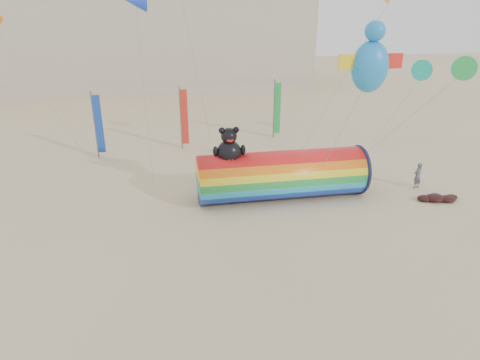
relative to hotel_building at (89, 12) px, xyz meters
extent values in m
plane|color=#CCB58C|center=(12.00, -45.95, -10.31)|extent=(160.00, 160.00, 0.00)
cube|color=#B7AD99|center=(0.00, 0.05, -0.31)|extent=(60.00, 15.00, 20.00)
cube|color=#28303D|center=(0.00, -7.51, 0.19)|extent=(59.50, 0.12, 17.00)
cylinder|color=red|center=(15.57, -41.93, -8.82)|extent=(10.23, 2.98, 2.98)
torus|color=#0F1438|center=(20.58, -41.93, -8.82)|extent=(0.20, 3.13, 3.13)
cylinder|color=black|center=(20.70, -41.93, -8.82)|extent=(0.05, 2.95, 2.95)
ellipsoid|color=black|center=(12.33, -41.93, -7.20)|extent=(1.46, 1.30, 1.53)
ellipsoid|color=#F4A219|center=(12.33, -42.40, -7.29)|extent=(0.75, 0.33, 0.66)
sphere|color=black|center=(12.33, -41.93, -6.18)|extent=(0.94, 0.94, 0.94)
sphere|color=black|center=(11.92, -41.93, -5.84)|extent=(0.37, 0.37, 0.37)
sphere|color=black|center=(12.74, -41.93, -5.84)|extent=(0.37, 0.37, 0.37)
ellipsoid|color=red|center=(12.33, -42.32, -6.31)|extent=(0.41, 0.15, 0.26)
ellipsoid|color=black|center=(11.52, -42.02, -7.03)|extent=(0.31, 0.31, 0.61)
ellipsoid|color=black|center=(13.14, -42.02, -7.03)|extent=(0.31, 0.31, 0.61)
imported|color=#4F4F55|center=(24.65, -42.13, -9.45)|extent=(0.74, 0.61, 1.72)
ellipsoid|color=#380E0A|center=(24.66, -44.21, -10.11)|extent=(1.17, 0.99, 0.41)
ellipsoid|color=#380E0A|center=(25.36, -44.41, -10.14)|extent=(0.99, 0.84, 0.34)
ellipsoid|color=#380E0A|center=(24.06, -44.06, -10.15)|extent=(0.91, 0.77, 0.32)
ellipsoid|color=#380E0A|center=(24.96, -43.81, -10.18)|extent=(0.78, 0.66, 0.27)
ellipsoid|color=#380E0A|center=(25.86, -44.11, -10.18)|extent=(0.73, 0.62, 0.25)
cylinder|color=#59595E|center=(3.55, -31.96, -7.71)|extent=(0.10, 0.10, 5.20)
cube|color=#163BA6|center=(3.86, -31.96, -7.66)|extent=(0.56, 0.06, 4.50)
cylinder|color=#59595E|center=(10.15, -30.91, -7.71)|extent=(0.10, 0.10, 5.20)
cube|color=red|center=(10.46, -30.91, -7.66)|extent=(0.56, 0.06, 4.50)
cylinder|color=#59595E|center=(18.43, -29.21, -7.71)|extent=(0.10, 0.10, 5.20)
cube|color=green|center=(18.74, -29.21, -7.66)|extent=(0.56, 0.06, 4.50)
ellipsoid|color=#1C7FCC|center=(17.79, -47.34, -1.76)|extent=(1.69, 1.31, 2.25)
cone|color=#18C7B3|center=(28.89, -34.67, -3.81)|extent=(1.59, 1.59, 1.44)
cone|color=blue|center=(7.68, -40.04, 1.01)|extent=(1.20, 1.20, 1.08)
cone|color=green|center=(24.52, -44.72, -2.26)|extent=(1.26, 1.26, 1.13)
camera|label=1|loc=(8.57, -65.27, 0.74)|focal=32.00mm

